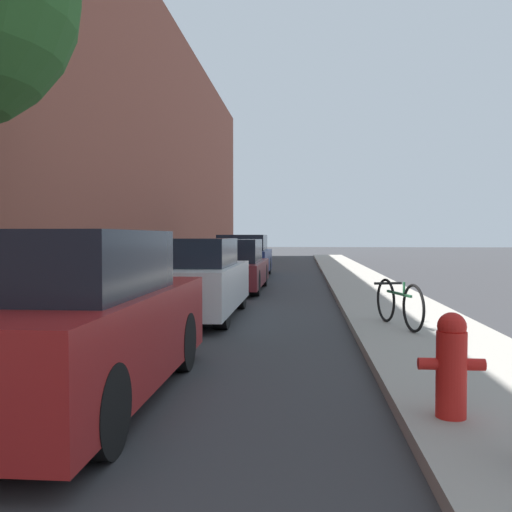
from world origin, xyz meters
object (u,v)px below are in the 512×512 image
object	(u,v)px
parked_car_red	(65,322)
bicycle	(399,303)
parked_car_white	(186,279)
fire_hydrant	(451,363)
parked_car_navy	(243,257)
parked_car_maroon	(229,267)

from	to	relation	value
parked_car_red	bicycle	bearing A→B (deg)	46.72
parked_car_white	parked_car_red	bearing A→B (deg)	-89.80
fire_hydrant	bicycle	bearing A→B (deg)	85.70
parked_car_red	parked_car_navy	xyz separation A→B (m)	(-0.07, 15.43, 0.00)
parked_car_red	parked_car_maroon	bearing A→B (deg)	89.37
parked_car_red	parked_car_maroon	world-z (taller)	parked_car_red
parked_car_navy	bicycle	xyz separation A→B (m)	(3.57, -11.72, -0.24)
parked_car_red	parked_car_white	size ratio (longest dim) A/B	0.98
parked_car_white	parked_car_navy	size ratio (longest dim) A/B	0.97
parked_car_white	bicycle	distance (m)	3.82
parked_car_red	parked_car_white	xyz separation A→B (m)	(-0.02, 5.19, -0.02)
parked_car_white	parked_car_maroon	distance (m)	5.00
parked_car_maroon	parked_car_navy	world-z (taller)	parked_car_navy
parked_car_maroon	parked_car_navy	xyz separation A→B (m)	(-0.18, 5.24, 0.06)
parked_car_navy	bicycle	size ratio (longest dim) A/B	2.55
fire_hydrant	parked_car_white	bearing A→B (deg)	119.32
parked_car_red	bicycle	xyz separation A→B (m)	(3.50, 3.71, -0.24)
parked_car_maroon	parked_car_navy	distance (m)	5.24
bicycle	fire_hydrant	bearing A→B (deg)	-108.53
fire_hydrant	bicycle	world-z (taller)	fire_hydrant
parked_car_red	parked_car_white	distance (m)	5.19
parked_car_navy	parked_car_maroon	bearing A→B (deg)	-87.99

